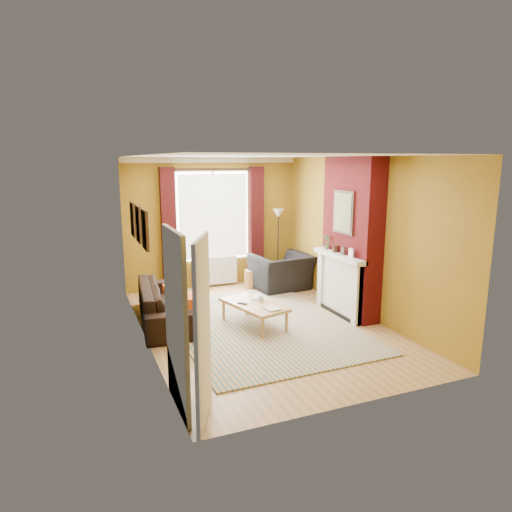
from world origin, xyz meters
The scene contains 12 objects.
ground centered at (0.00, 0.00, 0.00)m, with size 5.50×5.50×0.00m, color olive.
room_walls centered at (0.64, 0.28, 1.39)m, with size 3.82×5.54×2.83m.
striped_rug centered at (-0.02, 0.03, 0.01)m, with size 2.88×3.94×0.02m.
sofa centered at (-1.42, 0.81, 0.33)m, with size 2.26×0.88×0.66m, color black.
armchair centered at (1.26, 1.89, 0.38)m, with size 1.17×1.02×0.76m, color black.
coffee_table centered at (-0.14, 0.00, 0.36)m, with size 0.90×1.34×0.41m.
wicker_stool centered at (0.71, 2.25, 0.19)m, with size 0.35×0.35×0.39m.
floor_lamp centered at (1.40, 2.38, 1.32)m, with size 0.28×0.28×1.68m.
book_a centered at (-0.09, -0.40, 0.42)m, with size 0.20×0.27×0.03m, color #999999.
book_b centered at (-0.09, 0.29, 0.42)m, with size 0.21×0.29×0.02m, color #999999.
mug centered at (0.00, 0.05, 0.45)m, with size 0.09×0.09×0.09m, color #999999.
tv_remote centered at (-0.33, 0.04, 0.42)m, with size 0.15×0.16×0.02m.
Camera 1 is at (-2.85, -6.71, 2.73)m, focal length 32.00 mm.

